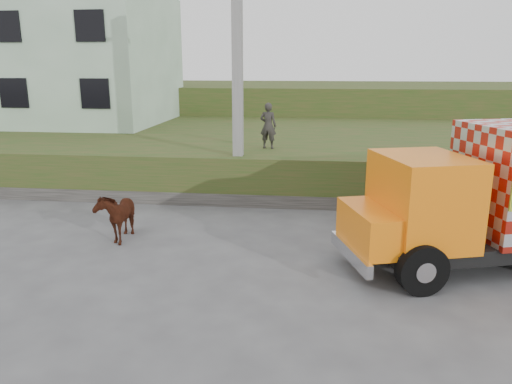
# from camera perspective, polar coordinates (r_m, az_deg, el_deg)

# --- Properties ---
(ground) EXTENTS (120.00, 120.00, 0.00)m
(ground) POSITION_cam_1_polar(r_m,az_deg,el_deg) (11.45, -0.54, -7.46)
(ground) COLOR #474749
(ground) RESTS_ON ground
(embankment) EXTENTS (40.00, 12.00, 1.50)m
(embankment) POSITION_cam_1_polar(r_m,az_deg,el_deg) (20.88, 2.99, 4.74)
(embankment) COLOR #284B19
(embankment) RESTS_ON ground
(embankment_far) EXTENTS (40.00, 12.00, 3.00)m
(embankment_far) POSITION_cam_1_polar(r_m,az_deg,el_deg) (32.68, 4.48, 9.57)
(embankment_far) COLOR #284B19
(embankment_far) RESTS_ON ground
(retaining_strip) EXTENTS (16.00, 0.50, 0.40)m
(retaining_strip) POSITION_cam_1_polar(r_m,az_deg,el_deg) (15.65, -5.84, -0.69)
(retaining_strip) COLOR #595651
(retaining_strip) RESTS_ON ground
(building) EXTENTS (10.00, 8.00, 6.00)m
(building) POSITION_cam_1_polar(r_m,az_deg,el_deg) (26.59, -21.56, 14.00)
(building) COLOR #B8D7BC
(building) RESTS_ON embankment
(utility_pole) EXTENTS (1.20, 0.30, 8.00)m
(utility_pole) POSITION_cam_1_polar(r_m,az_deg,el_deg) (15.32, -2.13, 13.72)
(utility_pole) COLOR gray
(utility_pole) RESTS_ON ground
(cow) EXTENTS (0.77, 1.54, 1.26)m
(cow) POSITION_cam_1_polar(r_m,az_deg,el_deg) (12.90, -15.58, -2.48)
(cow) COLOR black
(cow) RESTS_ON ground
(pedestrian) EXTENTS (0.61, 0.45, 1.53)m
(pedestrian) POSITION_cam_1_polar(r_m,az_deg,el_deg) (16.77, 1.40, 7.58)
(pedestrian) COLOR #322F2D
(pedestrian) RESTS_ON embankment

